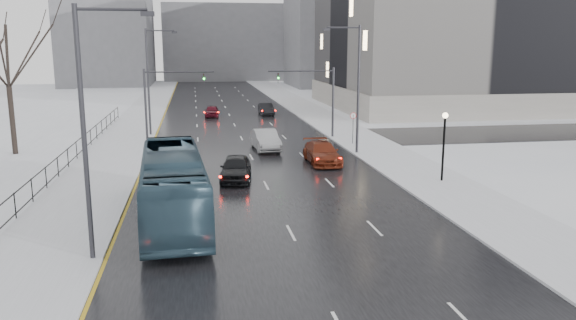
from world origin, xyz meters
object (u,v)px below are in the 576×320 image
no_uturn_sign (353,119)px  sedan_center_near (236,168)px  streetlight_l_far (150,76)px  sedan_center_far (212,111)px  lamppost_r_mid (444,137)px  sedan_right_distant (266,109)px  tree_park_e (16,155)px  mast_signal_left (158,96)px  streetlight_r_mid (356,83)px  sedan_right_near (265,140)px  sedan_right_far (322,153)px  mast_signal_right (322,94)px  bus (173,186)px  streetlight_l_near (89,122)px

no_uturn_sign → sedan_center_near: no_uturn_sign is taller
streetlight_l_far → sedan_center_far: 15.59m
lamppost_r_mid → sedan_right_distant: (-6.50, 36.25, -2.19)m
streetlight_l_far → lamppost_r_mid: (19.17, -22.00, -2.67)m
tree_park_e → sedan_center_far: (16.03, 21.52, 0.72)m
mast_signal_left → sedan_center_far: size_ratio=1.64×
streetlight_r_mid → sedan_right_near: size_ratio=1.94×
sedan_right_far → sedan_center_far: bearing=103.9°
streetlight_r_mid → sedan_center_far: bearing=112.0°
tree_park_e → sedan_right_far: bearing=-17.1°
mast_signal_left → sedan_right_far: 16.82m
tree_park_e → streetlight_r_mid: bearing=-8.6°
lamppost_r_mid → sedan_center_far: size_ratio=1.08×
no_uturn_sign → mast_signal_right: bearing=115.1°
lamppost_r_mid → sedan_center_far: 37.95m
streetlight_l_far → mast_signal_left: bearing=-78.1°
mast_signal_right → bus: size_ratio=0.53×
no_uturn_sign → sedan_center_far: (-11.37, 21.52, -1.59)m
sedan_right_near → tree_park_e: bearing=172.8°
streetlight_r_mid → sedan_right_far: 6.61m
streetlight_l_near → sedan_right_near: size_ratio=1.94×
streetlight_l_far → no_uturn_sign: size_ratio=3.70×
streetlight_r_mid → streetlight_l_far: size_ratio=1.00×
lamppost_r_mid → mast_signal_left: bearing=135.5°
streetlight_l_near → sedan_right_distant: streetlight_l_near is taller
no_uturn_sign → lamppost_r_mid: bearing=-82.7°
sedan_center_far → mast_signal_left: bearing=-102.7°
lamppost_r_mid → mast_signal_left: mast_signal_left is taller
mast_signal_right → mast_signal_left: same height
sedan_center_near → sedan_right_distant: sedan_center_near is taller
tree_park_e → sedan_center_near: bearing=-34.5°
mast_signal_left → bus: size_ratio=0.53×
sedan_center_far → sedan_right_near: bearing=-77.3°
sedan_center_near → sedan_right_near: size_ratio=0.91×
no_uturn_sign → bus: bus is taller
tree_park_e → mast_signal_left: 12.29m
sedan_right_far → mast_signal_left: bearing=137.8°
sedan_center_near → sedan_right_distant: 34.16m
sedan_right_far → sedan_right_distant: size_ratio=1.22×
mast_signal_left → sedan_center_near: bearing=-69.9°
mast_signal_right → sedan_right_distant: mast_signal_right is taller
bus → sedan_right_near: bearing=66.0°
streetlight_l_near → sedan_center_far: streetlight_l_near is taller
streetlight_l_far → sedan_center_far: (6.00, 13.52, -4.90)m
streetlight_l_near → mast_signal_right: streetlight_l_near is taller
sedan_center_far → bus: bearing=-90.8°
tree_park_e → streetlight_l_far: 14.01m
tree_park_e → sedan_right_far: tree_park_e is taller
bus → sedan_right_far: bearing=46.3°
sedan_right_distant → sedan_center_far: bearing=-175.7°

